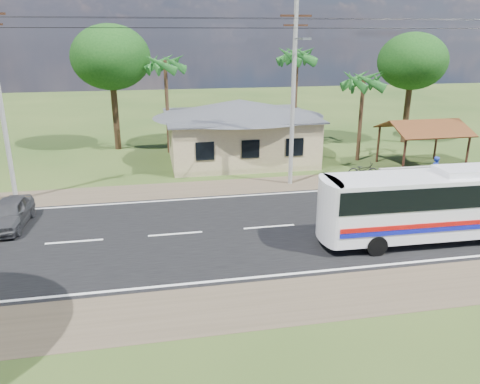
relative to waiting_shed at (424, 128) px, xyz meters
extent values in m
plane|color=#264117|center=(-13.00, -8.50, -2.73)|extent=(120.00, 120.00, 0.00)
cube|color=black|center=(-13.00, -8.50, -2.72)|extent=(120.00, 10.00, 0.02)
cube|color=brown|center=(-13.00, -2.00, -2.72)|extent=(120.00, 3.00, 0.01)
cube|color=brown|center=(-13.00, -15.00, -2.72)|extent=(120.00, 3.00, 0.01)
cube|color=silver|center=(-13.00, -3.80, -2.70)|extent=(120.00, 0.15, 0.01)
cube|color=silver|center=(-13.00, -13.20, -2.70)|extent=(120.00, 0.15, 0.01)
cube|color=silver|center=(-13.00, -8.50, -2.70)|extent=(120.00, 0.15, 0.01)
cube|color=#C7B884|center=(-12.00, 4.50, -1.13)|extent=(10.00, 8.00, 3.20)
cube|color=#4C4F54|center=(-12.00, 4.50, 0.52)|extent=(10.60, 8.60, 0.10)
pyramid|color=#4C4F54|center=(-12.00, 4.50, 1.67)|extent=(12.40, 10.00, 1.20)
cube|color=black|center=(-15.00, 0.48, -1.03)|extent=(1.20, 0.08, 1.20)
cube|color=black|center=(-12.00, 0.48, -1.03)|extent=(1.20, 0.08, 1.20)
cube|color=black|center=(-9.00, 0.48, -1.03)|extent=(1.20, 0.08, 1.20)
cylinder|color=#3A2115|center=(-2.30, -1.80, -1.43)|extent=(0.16, 0.16, 2.60)
cylinder|color=#3A2115|center=(-2.30, 1.80, -1.43)|extent=(0.16, 0.16, 2.60)
cylinder|color=#3A2115|center=(2.30, -1.80, -1.43)|extent=(0.16, 0.16, 2.60)
cylinder|color=#3A2115|center=(2.30, 1.80, -1.43)|extent=(0.16, 0.16, 2.60)
cube|color=brown|center=(0.00, -1.10, 0.17)|extent=(5.20, 2.28, 0.90)
cube|color=brown|center=(0.00, 1.10, 0.17)|extent=(5.20, 2.28, 0.90)
cube|color=#3A2115|center=(0.00, 0.00, 0.52)|extent=(5.20, 0.12, 0.12)
cube|color=#9E9E99|center=(-1.00, -2.90, -2.28)|extent=(7.00, 0.30, 0.90)
cylinder|color=#9E9E99|center=(-26.00, -2.00, 2.77)|extent=(0.26, 0.26, 11.00)
cylinder|color=#9E9E99|center=(-10.00, -2.00, 2.77)|extent=(0.26, 0.26, 11.00)
cube|color=#3A2115|center=(-10.00, -2.00, 7.07)|extent=(1.80, 0.12, 0.12)
cube|color=#3A2115|center=(-10.00, -2.00, 6.57)|extent=(1.40, 0.10, 0.10)
cylinder|color=gray|center=(-10.00, -3.00, 5.87)|extent=(0.08, 2.00, 0.08)
cube|color=gray|center=(-10.00, -4.00, 5.87)|extent=(0.50, 0.18, 0.12)
cylinder|color=black|center=(-18.00, -2.00, 6.87)|extent=(16.00, 0.02, 0.02)
cylinder|color=black|center=(-2.50, -2.00, 6.87)|extent=(15.00, 0.02, 0.02)
cylinder|color=#47301E|center=(-3.50, 2.50, 0.27)|extent=(0.28, 0.28, 6.00)
cylinder|color=#47301E|center=(-7.00, 7.00, 1.02)|extent=(0.28, 0.28, 7.50)
cylinder|color=#47301E|center=(-17.00, 7.50, 0.77)|extent=(0.28, 0.28, 7.00)
cylinder|color=#47301E|center=(-21.00, 9.50, 0.25)|extent=(0.50, 0.50, 5.95)
ellipsoid|color=#113C10|center=(-21.00, 9.50, 4.42)|extent=(6.00, 6.00, 4.92)
cylinder|color=#47301E|center=(3.00, 7.50, 0.07)|extent=(0.50, 0.50, 5.60)
ellipsoid|color=#113C10|center=(3.00, 7.50, 3.99)|extent=(5.60, 5.60, 4.59)
cube|color=white|center=(-5.74, -11.33, -0.99)|extent=(10.75, 2.46, 2.68)
cube|color=black|center=(-5.74, -11.33, -0.32)|extent=(10.80, 2.51, 0.98)
cube|color=black|center=(-11.09, -11.21, -0.63)|extent=(0.15, 2.05, 1.61)
cube|color=#AE0D0A|center=(-5.77, -12.46, -1.48)|extent=(10.52, 0.26, 0.20)
cube|color=#0E149B|center=(-5.77, -12.46, -1.70)|extent=(10.52, 0.26, 0.20)
cube|color=white|center=(-4.85, -11.35, 0.48)|extent=(2.71, 1.48, 0.27)
cylinder|color=black|center=(-9.33, -12.28, -2.28)|extent=(0.90, 0.33, 0.89)
cylinder|color=black|center=(-9.29, -10.23, -2.28)|extent=(0.90, 0.33, 0.89)
cylinder|color=black|center=(-3.05, -10.36, -2.28)|extent=(0.90, 0.33, 0.89)
imported|color=black|center=(-5.00, -1.63, -2.23)|extent=(1.99, 0.98, 1.00)
imported|color=#1B3196|center=(-1.54, -4.10, -1.80)|extent=(0.80, 0.69, 1.85)
imported|color=#333336|center=(-25.25, -6.06, -2.05)|extent=(1.77, 4.07, 1.37)
camera|label=1|loc=(-18.31, -28.67, 6.14)|focal=35.00mm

